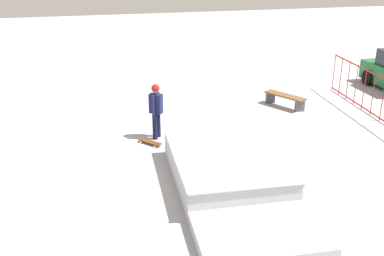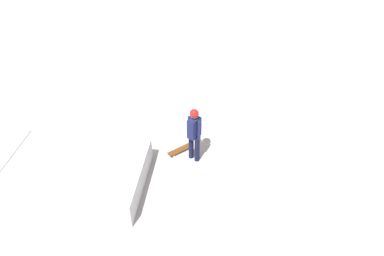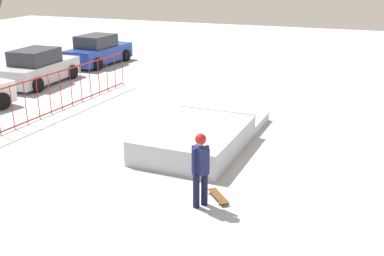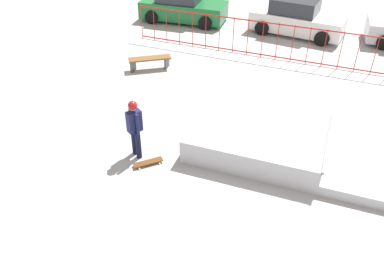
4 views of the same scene
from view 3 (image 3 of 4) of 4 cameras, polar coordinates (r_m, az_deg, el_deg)
name	(u,v)px [view 3 (image 3 of 4)]	position (r m, az deg, el deg)	size (l,w,h in m)	color
ground_plane	(191,151)	(13.56, -0.08, -2.85)	(60.00, 60.00, 0.00)	#A8AAB2
skate_ramp	(201,135)	(13.93, 1.11, -0.85)	(5.49, 2.79, 0.74)	#B0B3BB
skater	(200,165)	(10.18, 1.05, -4.49)	(0.40, 0.44, 1.73)	black
skateboard	(218,196)	(10.88, 3.22, -8.30)	(0.73, 0.68, 0.09)	#593314
perimeter_fence	(19,105)	(16.39, -20.41, 2.69)	(12.64, 0.80, 1.50)	maroon
parked_car_silver	(38,68)	(22.29, -18.28, 6.97)	(4.15, 2.03, 1.60)	#B7B7BC
parked_car_blue	(98,51)	(26.02, -11.38, 9.21)	(4.20, 2.14, 1.60)	#1E3899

